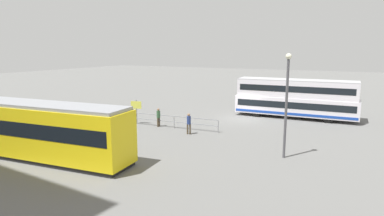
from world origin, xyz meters
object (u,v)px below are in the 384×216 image
info_sign (136,108)px  pedestrian_near_railing (158,116)px  tram_yellow (27,128)px  street_lamp (287,98)px  pedestrian_crossing (189,122)px  double_decker_bus (295,98)px

info_sign → pedestrian_near_railing: bearing=-180.0°
tram_yellow → pedestrian_near_railing: (-2.89, -10.78, -0.89)m
street_lamp → pedestrian_crossing: bearing=-16.5°
pedestrian_crossing → street_lamp: size_ratio=0.26×
double_decker_bus → info_sign: double_decker_bus is taller
tram_yellow → info_sign: tram_yellow is taller
double_decker_bus → tram_yellow: bearing=57.5°
double_decker_bus → tram_yellow: size_ratio=0.79×
double_decker_bus → info_sign: bearing=37.4°
info_sign → street_lamp: 14.74m
double_decker_bus → pedestrian_crossing: 12.39m
pedestrian_crossing → info_sign: info_sign is taller
pedestrian_near_railing → street_lamp: (-11.73, 3.54, 2.90)m
pedestrian_near_railing → info_sign: (2.39, 0.00, 0.57)m
pedestrian_near_railing → info_sign: info_sign is taller
pedestrian_crossing → pedestrian_near_railing: bearing=-17.3°
street_lamp → tram_yellow: bearing=26.3°
tram_yellow → pedestrian_crossing: 11.68m
double_decker_bus → info_sign: size_ratio=5.31×
tram_yellow → street_lamp: 16.44m
pedestrian_crossing → tram_yellow: bearing=55.9°
double_decker_bus → street_lamp: 13.26m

